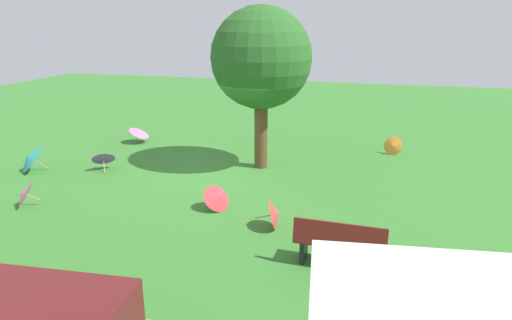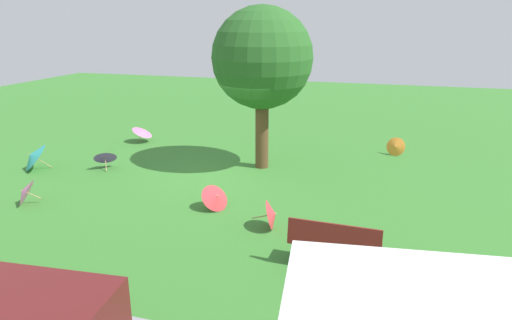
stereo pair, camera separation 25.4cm
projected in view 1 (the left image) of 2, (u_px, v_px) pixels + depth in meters
name	position (u px, v px, depth m)	size (l,w,h in m)	color
ground	(228.00, 174.00, 12.62)	(40.00, 40.00, 0.00)	#387A2D
park_bench	(339.00, 243.00, 7.78)	(1.62, 0.54, 0.90)	maroon
shade_tree	(261.00, 59.00, 12.30)	(2.82, 2.82, 4.59)	brown
parasol_red_0	(275.00, 214.00, 9.27)	(0.62, 0.68, 0.65)	tan
parasol_purple_0	(103.00, 157.00, 12.92)	(0.87, 0.85, 0.65)	tan
parasol_teal_0	(30.00, 158.00, 12.71)	(1.15, 1.17, 0.82)	tan
parasol_red_1	(218.00, 197.00, 10.21)	(0.80, 0.85, 0.60)	tan
parasol_orange_0	(393.00, 146.00, 14.37)	(0.65, 0.60, 0.59)	tan
parasol_pink_0	(140.00, 132.00, 15.70)	(0.76, 0.78, 0.63)	tan
parasol_pink_1	(23.00, 194.00, 10.38)	(0.68, 0.79, 0.64)	tan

